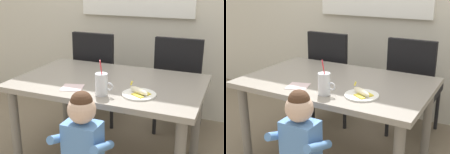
{
  "view_description": "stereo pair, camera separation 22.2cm",
  "coord_description": "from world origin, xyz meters",
  "views": [
    {
      "loc": [
        0.89,
        -2.04,
        1.44
      ],
      "look_at": [
        0.06,
        -0.09,
        0.76
      ],
      "focal_mm": 48.98,
      "sensor_mm": 36.0,
      "label": 1
    },
    {
      "loc": [
        1.09,
        -1.94,
        1.44
      ],
      "look_at": [
        0.06,
        -0.09,
        0.76
      ],
      "focal_mm": 48.98,
      "sensor_mm": 36.0,
      "label": 2
    }
  ],
  "objects": [
    {
      "name": "paper_napkin",
      "position": [
        -0.17,
        -0.26,
        0.71
      ],
      "size": [
        0.19,
        0.19,
        0.0
      ],
      "primitive_type": "cube",
      "rotation": [
        0.0,
        0.0,
        0.28
      ],
      "color": "silver",
      "rests_on": "dining_table"
    },
    {
      "name": "toddler_standing",
      "position": [
        0.1,
        -0.62,
        0.53
      ],
      "size": [
        0.33,
        0.24,
        0.84
      ],
      "color": "#3F4760",
      "rests_on": "ground"
    },
    {
      "name": "dining_chair_left",
      "position": [
        -0.4,
        0.65,
        0.54
      ],
      "size": [
        0.44,
        0.44,
        0.96
      ],
      "rotation": [
        0.0,
        0.0,
        3.14
      ],
      "color": "black",
      "rests_on": "ground"
    },
    {
      "name": "dining_table",
      "position": [
        0.0,
        0.0,
        0.61
      ],
      "size": [
        1.43,
        0.9,
        0.7
      ],
      "color": "gray",
      "rests_on": "ground"
    },
    {
      "name": "dining_chair_right",
      "position": [
        0.41,
        0.7,
        0.54
      ],
      "size": [
        0.44,
        0.44,
        0.96
      ],
      "rotation": [
        0.0,
        0.0,
        3.14
      ],
      "color": "black",
      "rests_on": "ground"
    },
    {
      "name": "snack_plate",
      "position": [
        0.31,
        -0.22,
        0.71
      ],
      "size": [
        0.23,
        0.23,
        0.01
      ],
      "primitive_type": "cylinder",
      "color": "white",
      "rests_on": "dining_table"
    },
    {
      "name": "milk_cup",
      "position": [
        0.08,
        -0.31,
        0.77
      ],
      "size": [
        0.13,
        0.08,
        0.25
      ],
      "color": "silver",
      "rests_on": "dining_table"
    },
    {
      "name": "peeled_banana",
      "position": [
        0.31,
        -0.22,
        0.73
      ],
      "size": [
        0.17,
        0.14,
        0.07
      ],
      "rotation": [
        0.0,
        0.0,
        -0.54
      ],
      "color": "#F4EAC6",
      "rests_on": "snack_plate"
    }
  ]
}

